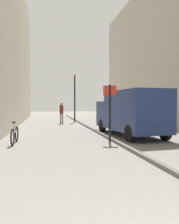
{
  "coord_description": "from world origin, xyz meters",
  "views": [
    {
      "loc": [
        -1.49,
        -1.13,
        1.71
      ],
      "look_at": [
        0.94,
        11.05,
        1.29
      ],
      "focal_mm": 35.4,
      "sensor_mm": 36.0,
      "label": 1
    }
  ],
  "objects_px": {
    "street_sign_post": "(110,108)",
    "bicycle_leaning": "(15,135)",
    "lamp_post": "(75,94)",
    "pedestrian_main_foreground": "(61,112)",
    "delivery_van": "(130,112)"
  },
  "relations": [
    {
      "from": "lamp_post",
      "to": "delivery_van",
      "type": "bearing_deg",
      "value": -80.27
    },
    {
      "from": "bicycle_leaning",
      "to": "delivery_van",
      "type": "bearing_deg",
      "value": 15.24
    },
    {
      "from": "pedestrian_main_foreground",
      "to": "street_sign_post",
      "type": "xyz_separation_m",
      "value": [
        1.49,
        -9.87,
        0.47
      ]
    },
    {
      "from": "pedestrian_main_foreground",
      "to": "bicycle_leaning",
      "type": "xyz_separation_m",
      "value": [
        -2.7,
        -9.52,
        -0.69
      ]
    },
    {
      "from": "pedestrian_main_foreground",
      "to": "bicycle_leaning",
      "type": "relative_size",
      "value": 1.05
    },
    {
      "from": "pedestrian_main_foreground",
      "to": "delivery_van",
      "type": "bearing_deg",
      "value": -90.98
    },
    {
      "from": "pedestrian_main_foreground",
      "to": "delivery_van",
      "type": "distance_m",
      "value": 8.74
    },
    {
      "from": "pedestrian_main_foreground",
      "to": "street_sign_post",
      "type": "bearing_deg",
      "value": -103.45
    },
    {
      "from": "street_sign_post",
      "to": "bicycle_leaning",
      "type": "bearing_deg",
      "value": 11.94
    },
    {
      "from": "pedestrian_main_foreground",
      "to": "delivery_van",
      "type": "xyz_separation_m",
      "value": [
        3.14,
        -8.15,
        0.23
      ]
    },
    {
      "from": "delivery_van",
      "to": "bicycle_leaning",
      "type": "xyz_separation_m",
      "value": [
        -5.84,
        -1.37,
        -0.92
      ]
    },
    {
      "from": "street_sign_post",
      "to": "bicycle_leaning",
      "type": "xyz_separation_m",
      "value": [
        -4.19,
        0.35,
        -1.16
      ]
    },
    {
      "from": "lamp_post",
      "to": "pedestrian_main_foreground",
      "type": "bearing_deg",
      "value": -127.23
    },
    {
      "from": "pedestrian_main_foreground",
      "to": "lamp_post",
      "type": "bearing_deg",
      "value": 30.72
    },
    {
      "from": "bicycle_leaning",
      "to": "lamp_post",
      "type": "bearing_deg",
      "value": 72.14
    }
  ]
}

